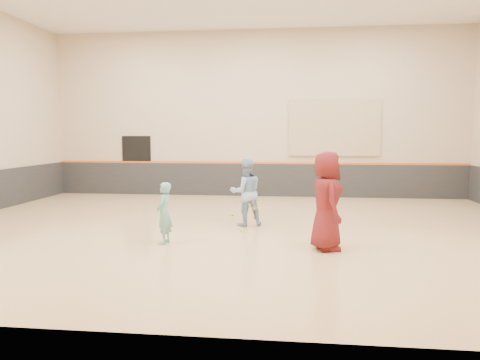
# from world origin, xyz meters

# --- Properties ---
(room) EXTENTS (15.04, 12.04, 6.22)m
(room) POSITION_xyz_m (0.00, 0.00, 0.81)
(room) COLOR tan
(room) RESTS_ON ground
(wainscot_back) EXTENTS (14.90, 0.04, 1.20)m
(wainscot_back) POSITION_xyz_m (0.00, 5.97, 0.60)
(wainscot_back) COLOR #232326
(wainscot_back) RESTS_ON floor
(accent_stripe) EXTENTS (14.90, 0.03, 0.06)m
(accent_stripe) POSITION_xyz_m (0.00, 5.96, 1.22)
(accent_stripe) COLOR #D85914
(accent_stripe) RESTS_ON wall_back
(acoustic_panel) EXTENTS (3.20, 0.08, 2.00)m
(acoustic_panel) POSITION_xyz_m (2.80, 5.95, 2.50)
(acoustic_panel) COLOR tan
(acoustic_panel) RESTS_ON wall_back
(doorway) EXTENTS (1.10, 0.05, 2.20)m
(doorway) POSITION_xyz_m (-4.50, 5.98, 1.10)
(doorway) COLOR black
(doorway) RESTS_ON floor
(girl) EXTENTS (0.34, 0.49, 1.29)m
(girl) POSITION_xyz_m (-1.27, -1.65, 0.64)
(girl) COLOR #66B2AF
(girl) RESTS_ON floor
(instructor) EXTENTS (0.99, 0.88, 1.67)m
(instructor) POSITION_xyz_m (0.22, 0.48, 0.84)
(instructor) COLOR #8FB2DD
(instructor) RESTS_ON floor
(young_man) EXTENTS (0.82, 1.07, 1.95)m
(young_man) POSITION_xyz_m (2.05, -1.77, 0.98)
(young_man) COLOR maroon
(young_man) RESTS_ON floor
(held_racket) EXTENTS (0.49, 0.49, 0.60)m
(held_racket) POSITION_xyz_m (0.44, 0.31, 0.59)
(held_racket) COLOR #8EBB29
(held_racket) RESTS_ON instructor
(spare_racket) EXTENTS (0.59, 0.59, 0.09)m
(spare_racket) POSITION_xyz_m (-0.34, 1.90, 0.04)
(spare_racket) COLOR gold
(spare_racket) RESTS_ON floor
(ball_under_racket) EXTENTS (0.07, 0.07, 0.07)m
(ball_under_racket) POSITION_xyz_m (0.20, -0.33, 0.03)
(ball_under_racket) COLOR yellow
(ball_under_racket) RESTS_ON floor
(ball_in_hand) EXTENTS (0.07, 0.07, 0.07)m
(ball_in_hand) POSITION_xyz_m (2.13, -1.85, 1.28)
(ball_in_hand) COLOR gold
(ball_in_hand) RESTS_ON young_man
(ball_beside_spare) EXTENTS (0.07, 0.07, 0.07)m
(ball_beside_spare) POSITION_xyz_m (0.34, 3.52, 0.03)
(ball_beside_spare) COLOR yellow
(ball_beside_spare) RESTS_ON floor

